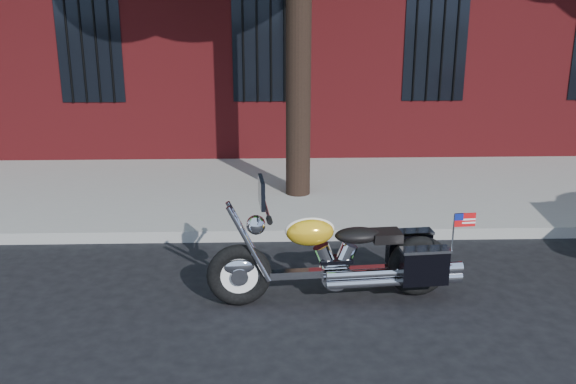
{
  "coord_description": "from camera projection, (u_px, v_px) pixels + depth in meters",
  "views": [
    {
      "loc": [
        0.07,
        -6.31,
        3.0
      ],
      "look_at": [
        0.29,
        0.8,
        0.82
      ],
      "focal_mm": 40.0,
      "sensor_mm": 36.0,
      "label": 1
    }
  ],
  "objects": [
    {
      "name": "ground",
      "position": [
        264.0,
        286.0,
        6.91
      ],
      "size": [
        120.0,
        120.0,
        0.0
      ],
      "primitive_type": "plane",
      "color": "black",
      "rests_on": "ground"
    },
    {
      "name": "curb",
      "position": [
        264.0,
        234.0,
        8.21
      ],
      "size": [
        40.0,
        0.16,
        0.15
      ],
      "primitive_type": "cube",
      "color": "gray",
      "rests_on": "ground"
    },
    {
      "name": "sidewalk",
      "position": [
        265.0,
        191.0,
        10.0
      ],
      "size": [
        40.0,
        3.6,
        0.15
      ],
      "primitive_type": "cube",
      "color": "gray",
      "rests_on": "ground"
    },
    {
      "name": "motorcycle",
      "position": [
        344.0,
        260.0,
        6.48
      ],
      "size": [
        2.64,
        0.87,
        1.32
      ],
      "rotation": [
        0.0,
        0.0,
        0.09
      ],
      "color": "black",
      "rests_on": "ground"
    }
  ]
}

